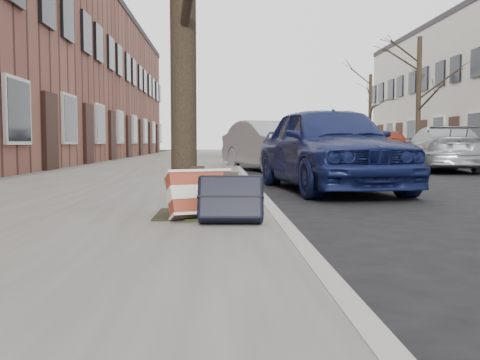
{
  "coord_description": "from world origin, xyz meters",
  "views": [
    {
      "loc": [
        -1.82,
        -3.95,
        0.82
      ],
      "look_at": [
        -1.63,
        0.8,
        0.49
      ],
      "focal_mm": 40.0,
      "sensor_mm": 36.0,
      "label": 1
    }
  ],
  "objects_px": {
    "suitcase_red": "(200,195)",
    "car_near_mid": "(271,146)",
    "car_near_front": "(329,147)",
    "suitcase_navy": "(231,199)"
  },
  "relations": [
    {
      "from": "suitcase_navy",
      "to": "car_near_mid",
      "type": "relative_size",
      "value": 0.13
    },
    {
      "from": "suitcase_red",
      "to": "car_near_mid",
      "type": "xyz_separation_m",
      "value": [
        1.69,
        10.64,
        0.38
      ]
    },
    {
      "from": "suitcase_red",
      "to": "car_near_front",
      "type": "height_order",
      "value": "car_near_front"
    },
    {
      "from": "suitcase_navy",
      "to": "car_near_front",
      "type": "distance_m",
      "value": 4.91
    },
    {
      "from": "car_near_front",
      "to": "car_near_mid",
      "type": "bearing_deg",
      "value": 85.95
    },
    {
      "from": "suitcase_red",
      "to": "car_near_mid",
      "type": "distance_m",
      "value": 10.78
    },
    {
      "from": "suitcase_red",
      "to": "suitcase_navy",
      "type": "height_order",
      "value": "suitcase_red"
    },
    {
      "from": "suitcase_red",
      "to": "car_near_mid",
      "type": "bearing_deg",
      "value": 59.7
    },
    {
      "from": "car_near_front",
      "to": "car_near_mid",
      "type": "xyz_separation_m",
      "value": [
        -0.36,
        6.39,
        -0.01
      ]
    },
    {
      "from": "suitcase_navy",
      "to": "car_near_front",
      "type": "bearing_deg",
      "value": 71.53
    }
  ]
}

